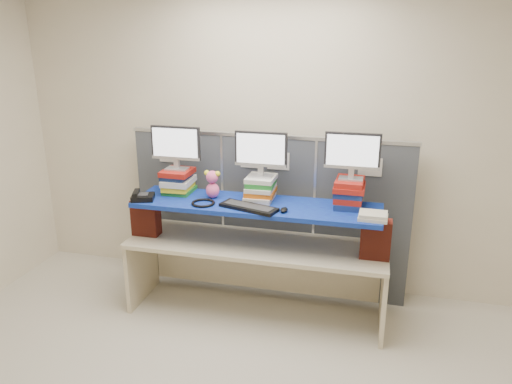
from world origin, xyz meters
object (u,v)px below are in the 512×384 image
(monitor_center, at_px, (261,151))
(monitor_right, at_px, (352,153))
(keyboard, at_px, (249,207))
(blue_board, at_px, (256,205))
(monitor_left, at_px, (176,145))
(desk, at_px, (256,257))
(desk_phone, at_px, (142,197))

(monitor_center, distance_m, monitor_right, 0.75)
(keyboard, bearing_deg, monitor_center, 98.76)
(monitor_center, xyz_separation_m, keyboard, (-0.03, -0.26, -0.40))
(blue_board, distance_m, monitor_left, 0.88)
(desk, bearing_deg, monitor_center, 83.86)
(monitor_right, bearing_deg, desk_phone, -171.31)
(desk_phone, bearing_deg, monitor_right, -9.05)
(monitor_left, bearing_deg, monitor_right, 0.00)
(monitor_center, relative_size, monitor_right, 1.00)
(monitor_center, bearing_deg, desk, -96.14)
(monitor_right, bearing_deg, desk, -171.14)
(desk, height_order, monitor_right, monitor_right)
(monitor_left, xyz_separation_m, monitor_right, (1.50, 0.02, 0.02))
(keyboard, bearing_deg, desk, 97.11)
(monitor_left, distance_m, monitor_right, 1.50)
(monitor_left, height_order, monitor_center, monitor_left)
(desk, distance_m, desk_phone, 1.11)
(desk, xyz_separation_m, keyboard, (-0.02, -0.14, 0.51))
(monitor_right, distance_m, keyboard, 0.93)
(desk, xyz_separation_m, monitor_right, (0.76, 0.13, 0.94))
(desk, bearing_deg, desk_phone, -171.45)
(monitor_center, height_order, desk_phone, monitor_center)
(desk, xyz_separation_m, blue_board, (0.00, 0.00, 0.48))
(desk, bearing_deg, monitor_left, 170.96)
(monitor_left, bearing_deg, desk, -9.04)
(monitor_center, bearing_deg, desk_phone, -164.91)
(desk_phone, bearing_deg, desk, -9.18)
(keyboard, distance_m, desk_phone, 0.94)
(monitor_center, bearing_deg, blue_board, -96.14)
(blue_board, xyz_separation_m, desk_phone, (-0.96, -0.16, 0.05))
(desk, height_order, monitor_center, monitor_center)
(blue_board, bearing_deg, monitor_left, 170.96)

